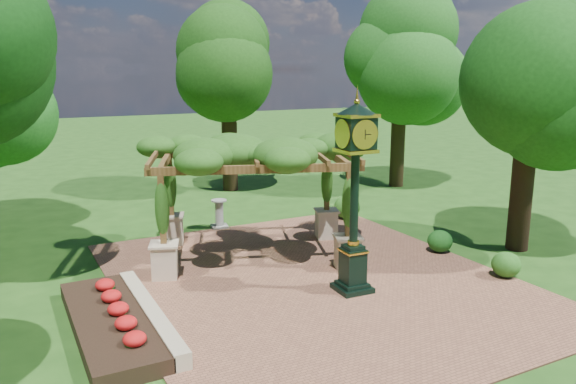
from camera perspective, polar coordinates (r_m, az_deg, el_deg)
name	(u,v)px	position (r m, az deg, el deg)	size (l,w,h in m)	color
ground	(333,293)	(14.76, 4.59, -10.23)	(120.00, 120.00, 0.00)	#1E4714
brick_plaza	(313,280)	(15.55, 2.60, -8.93)	(10.00, 12.00, 0.04)	brown
border_wall	(150,314)	(13.45, -13.81, -11.97)	(0.35, 5.00, 0.40)	#C6B793
flower_bed	(110,323)	(13.31, -17.65, -12.58)	(1.50, 5.00, 0.36)	red
pedestal_clock	(355,181)	(14.07, 6.82, 1.14)	(1.02, 1.02, 4.93)	black
pergola	(253,158)	(16.76, -3.58, 3.50)	(6.89, 5.54, 3.76)	beige
sundial	(219,216)	(20.52, -6.99, -2.41)	(0.68, 0.68, 1.06)	gray
shrub_front	(506,264)	(16.72, 21.28, -6.88)	(0.79, 0.79, 0.71)	#245B1A
shrub_mid	(440,241)	(18.30, 15.17, -4.84)	(0.77, 0.77, 0.70)	#164B15
shrub_back	(347,207)	(21.67, 6.02, -1.51)	(1.01, 1.01, 0.91)	#2D661D
tree_north	(228,67)	(26.50, -6.13, 12.51)	(3.98, 3.98, 8.44)	#302013
tree_east_far	(401,61)	(27.83, 11.42, 12.91)	(4.51, 4.51, 8.80)	#322513
tree_east_near	(532,74)	(18.79, 23.56, 10.89)	(4.43, 4.43, 8.03)	black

